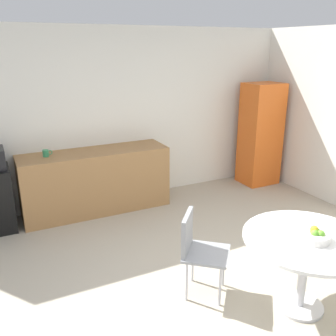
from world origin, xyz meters
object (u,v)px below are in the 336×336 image
locker_cabinet (260,134)px  chair_gray (196,244)px  mug_white (46,153)px  round_table (306,250)px  fruit_bowl (314,235)px

locker_cabinet → chair_gray: locker_cabinet is taller
mug_white → round_table: bearing=-59.7°
locker_cabinet → chair_gray: (-2.56, -2.21, -0.34)m
round_table → fruit_bowl: 0.18m
fruit_bowl → round_table: bearing=99.4°
chair_gray → mug_white: (-0.98, 2.33, 0.43)m
round_table → chair_gray: (-0.75, 0.63, -0.08)m
round_table → mug_white: size_ratio=8.74×
round_table → fruit_bowl: (0.01, -0.06, 0.18)m
locker_cabinet → mug_white: 3.54m
locker_cabinet → round_table: 3.38m
mug_white → chair_gray: bearing=-67.2°
round_table → chair_gray: 0.98m
round_table → mug_white: (-1.73, 2.97, 0.35)m
chair_gray → mug_white: size_ratio=6.43×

